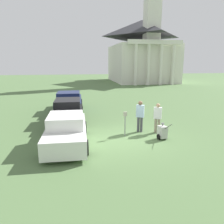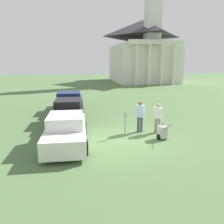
% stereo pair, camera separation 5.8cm
% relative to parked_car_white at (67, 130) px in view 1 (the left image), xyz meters
% --- Properties ---
extents(ground_plane, '(120.00, 120.00, 0.00)m').
position_rel_parked_car_white_xyz_m(ground_plane, '(3.10, 0.25, -0.68)').
color(ground_plane, '#517042').
extents(parked_car_white, '(2.03, 4.73, 1.47)m').
position_rel_parked_car_white_xyz_m(parked_car_white, '(0.00, 0.00, 0.00)').
color(parked_car_white, silver).
rests_on(parked_car_white, ground_plane).
extents(parked_car_black, '(2.03, 4.89, 1.50)m').
position_rel_parked_car_white_xyz_m(parked_car_black, '(0.00, 4.06, 0.02)').
color(parked_car_black, black).
rests_on(parked_car_black, ground_plane).
extents(parked_car_navy, '(2.20, 4.73, 1.53)m').
position_rel_parked_car_white_xyz_m(parked_car_navy, '(0.00, 7.39, 0.03)').
color(parked_car_navy, '#19234C').
rests_on(parked_car_navy, ground_plane).
extents(parking_meter, '(0.18, 0.09, 1.32)m').
position_rel_parked_car_white_xyz_m(parking_meter, '(2.96, 0.58, 0.24)').
color(parking_meter, slate).
rests_on(parking_meter, ground_plane).
extents(person_worker, '(0.47, 0.38, 1.75)m').
position_rel_parked_car_white_xyz_m(person_worker, '(3.96, 1.19, 0.32)').
color(person_worker, '#3F3F47').
rests_on(person_worker, ground_plane).
extents(person_supervisor, '(0.47, 0.38, 1.64)m').
position_rel_parked_car_white_xyz_m(person_supervisor, '(4.86, 0.89, 0.25)').
color(person_supervisor, gray).
rests_on(person_supervisor, ground_plane).
extents(equipment_cart, '(0.51, 1.00, 1.00)m').
position_rel_parked_car_white_xyz_m(equipment_cart, '(4.71, -0.17, -0.29)').
color(equipment_cart, '#B2B2AD').
rests_on(equipment_cart, ground_plane).
extents(church, '(11.13, 15.26, 25.37)m').
position_rel_parked_car_white_xyz_m(church, '(13.85, 32.53, 5.61)').
color(church, silver).
rests_on(church, ground_plane).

